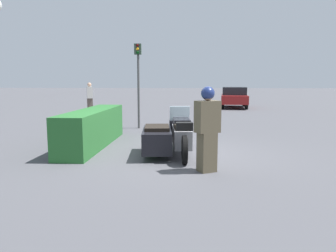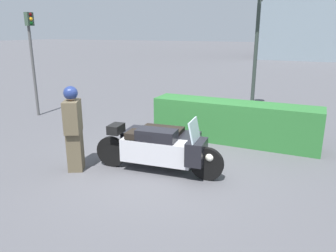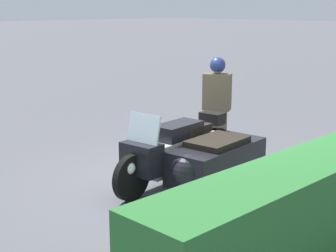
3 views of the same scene
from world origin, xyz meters
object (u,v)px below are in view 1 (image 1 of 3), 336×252
Objects in this scene: police_motorcycle at (168,136)px; traffic_light_near at (138,73)px; hedge_bush_curbside at (93,128)px; parked_car_background at (234,97)px; officer_rider at (207,127)px; pedestrian_bystander at (90,98)px.

traffic_light_near reaches higher than police_motorcycle.
traffic_light_near is (3.54, -0.73, 1.61)m from hedge_bush_curbside.
hedge_bush_curbside is at bearing -10.93° from traffic_light_near.
police_motorcycle is 15.30m from parked_car_background.
traffic_light_near reaches higher than officer_rider.
police_motorcycle is 11.68m from pedestrian_bystander.
traffic_light_near is 1.85× the size of pedestrian_bystander.
traffic_light_near is 11.64m from parked_car_background.
hedge_bush_curbside is 1.28× the size of traffic_light_near.
police_motorcycle is 0.62× the size of parked_car_background.
officer_rider is 0.40× the size of parked_car_background.
parked_car_background is at bearing -37.78° from officer_rider.
officer_rider reaches higher than police_motorcycle.
traffic_light_near reaches higher than parked_car_background.
traffic_light_near is (4.45, 1.45, 1.67)m from police_motorcycle.
police_motorcycle is 1.52× the size of pedestrian_bystander.
traffic_light_near is at bearing -11.62° from hedge_bush_curbside.
parked_car_background is (13.97, -5.70, 0.24)m from hedge_bush_curbside.
police_motorcycle is 1.84m from officer_rider.
pedestrian_bystander reaches higher than parked_car_background.
police_motorcycle is at bearing 172.31° from parked_car_background.
hedge_bush_curbside is 3.96m from traffic_light_near.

